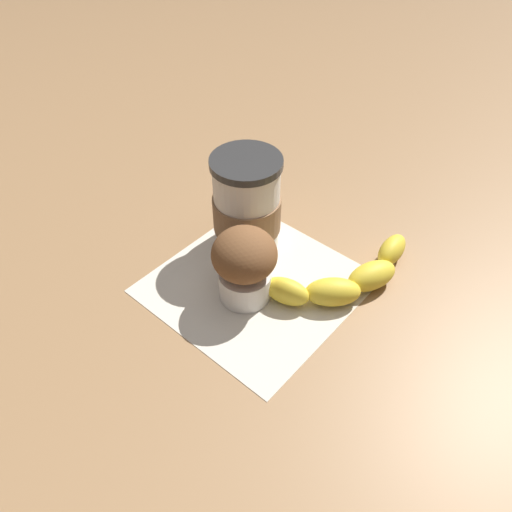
# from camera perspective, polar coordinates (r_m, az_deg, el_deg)

# --- Properties ---
(ground_plane) EXTENTS (3.00, 3.00, 0.00)m
(ground_plane) POSITION_cam_1_polar(r_m,az_deg,el_deg) (0.67, 0.00, -3.28)
(ground_plane) COLOR #936D47
(paper_napkin) EXTENTS (0.26, 0.26, 0.00)m
(paper_napkin) POSITION_cam_1_polar(r_m,az_deg,el_deg) (0.67, 0.00, -3.24)
(paper_napkin) COLOR beige
(paper_napkin) RESTS_ON ground_plane
(coffee_cup) EXTENTS (0.10, 0.10, 0.14)m
(coffee_cup) POSITION_cam_1_polar(r_m,az_deg,el_deg) (0.68, -1.06, 5.73)
(coffee_cup) COLOR silver
(coffee_cup) RESTS_ON paper_napkin
(muffin) EXTENTS (0.08, 0.08, 0.10)m
(muffin) POSITION_cam_1_polar(r_m,az_deg,el_deg) (0.62, -1.48, -0.76)
(muffin) COLOR white
(muffin) RESTS_ON paper_napkin
(banana) EXTENTS (0.14, 0.21, 0.04)m
(banana) POSITION_cam_1_polar(r_m,az_deg,el_deg) (0.66, 10.43, -2.53)
(banana) COLOR yellow
(banana) RESTS_ON paper_napkin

